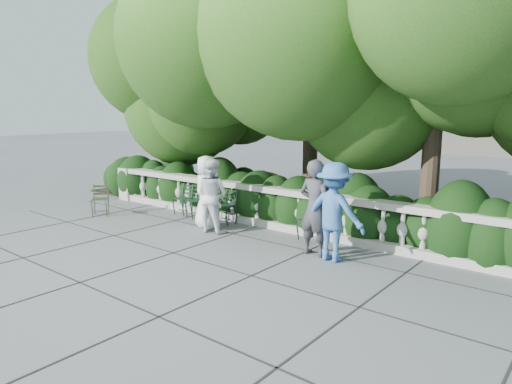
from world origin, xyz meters
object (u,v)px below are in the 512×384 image
Objects in this scene: chair_weathered at (100,217)px; chair_a at (179,216)px; person_woman_grey at (315,208)px; person_casual_man at (211,195)px; chair_b at (190,218)px; person_businessman at (207,192)px; chair_d at (222,225)px; person_older_blue at (334,212)px; chair_c at (205,223)px; chair_e at (303,242)px.

chair_a is at bearing -5.31° from chair_weathered.
person_woman_grey reaches higher than person_casual_man.
person_businessman reaches higher than chair_b.
person_older_blue is at bearing -7.60° from chair_d.
person_businessman is 0.36m from person_casual_man.
person_businessman is (3.02, 0.97, 0.87)m from chair_weathered.
chair_weathered is 3.53m from person_casual_man.
chair_b is at bearing -5.47° from person_woman_grey.
chair_weathered is at bearing -137.76° from chair_a.
chair_b is at bearing -7.99° from person_businessman.
chair_b is 1.41m from person_businessman.
chair_weathered is (-2.62, -1.27, 0.00)m from chair_c.
person_casual_man is at bearing -3.64° from chair_b.
chair_c is at bearing -41.23° from person_casual_man.
chair_d is at bearing -159.77° from chair_e.
person_older_blue is (3.21, -0.05, 0.07)m from person_casual_man.
person_casual_man is (1.79, -0.59, 0.85)m from chair_a.
chair_e is 0.45× the size of person_woman_grey.
chair_a is 1.08m from chair_c.
person_woman_grey is at bearing -39.77° from chair_weathered.
chair_b is 0.45× the size of person_woman_grey.
chair_a is 1.00× the size of chair_e.
chair_b and chair_e have the same top height.
chair_c is 4.06m from person_older_blue.
person_casual_man reaches higher than chair_d.
person_older_blue reaches higher than chair_weathered.
chair_weathered is 6.65m from person_older_blue.
chair_e is 0.49× the size of person_businessman.
chair_e is at bearing -41.40° from person_woman_grey.
person_older_blue is (1.09, -0.67, 0.93)m from chair_e.
person_casual_man is at bearing 2.30° from person_woman_grey.
chair_e is at bearing -171.72° from person_casual_man.
chair_c is 0.45× the size of person_older_blue.
chair_e is (2.35, 0.03, 0.00)m from chair_d.
person_businessman is at bearing -149.80° from chair_e.
chair_c is at bearing -21.44° from chair_weathered.
chair_d is 2.35m from chair_e.
person_woman_grey is at bearing -0.98° from chair_c.
person_older_blue is at bearing 11.38° from chair_b.
chair_weathered is (-1.98, -1.37, 0.00)m from chair_b.
person_woman_grey reaches higher than chair_b.
chair_c and chair_d have the same top height.
person_casual_man is at bearing -33.68° from chair_weathered.
chair_c is at bearing -5.28° from person_woman_grey.
person_woman_grey is 0.44m from person_older_blue.
chair_d is 3.20m from person_woman_grey.
chair_weathered is 0.49× the size of person_businessman.
person_casual_man is (0.71, -0.46, 0.85)m from chair_c.
chair_a is 0.45× the size of person_older_blue.
chair_b and chair_d have the same top height.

